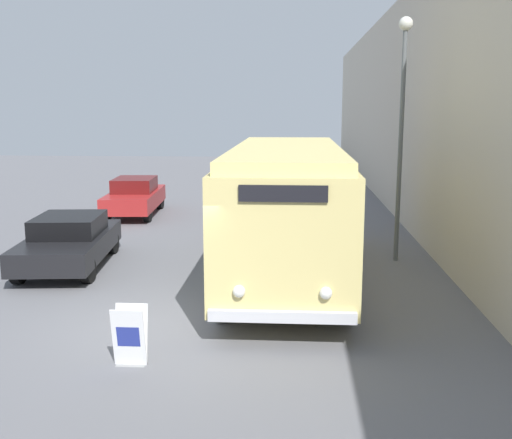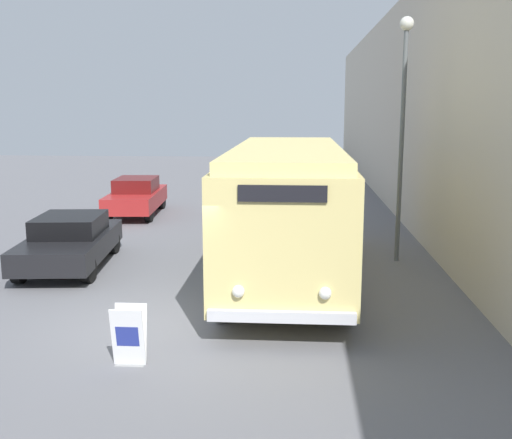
{
  "view_description": "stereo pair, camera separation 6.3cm",
  "coord_description": "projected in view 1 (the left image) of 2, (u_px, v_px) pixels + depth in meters",
  "views": [
    {
      "loc": [
        2.51,
        -10.71,
        4.13
      ],
      "look_at": [
        1.72,
        1.41,
        1.84
      ],
      "focal_mm": 42.0,
      "sensor_mm": 36.0,
      "label": 1
    },
    {
      "loc": [
        2.57,
        -10.71,
        4.13
      ],
      "look_at": [
        1.72,
        1.41,
        1.84
      ],
      "focal_mm": 42.0,
      "sensor_mm": 36.0,
      "label": 2
    }
  ],
  "objects": [
    {
      "name": "sign_board",
      "position": [
        130.0,
        337.0,
        9.66
      ],
      "size": [
        0.53,
        0.37,
        0.99
      ],
      "color": "gray",
      "rests_on": "ground_plane"
    },
    {
      "name": "parked_car_mid",
      "position": [
        135.0,
        196.0,
        23.19
      ],
      "size": [
        2.04,
        4.44,
        1.44
      ],
      "rotation": [
        0.0,
        0.0,
        0.07
      ],
      "color": "black",
      "rests_on": "ground_plane"
    },
    {
      "name": "streetlamp",
      "position": [
        402.0,
        106.0,
        15.63
      ],
      "size": [
        0.36,
        0.36,
        6.41
      ],
      "color": "#595E60",
      "rests_on": "ground_plane"
    },
    {
      "name": "building_wall_right",
      "position": [
        415.0,
        109.0,
        20.07
      ],
      "size": [
        0.3,
        60.0,
        8.16
      ],
      "color": "beige",
      "rests_on": "ground_plane"
    },
    {
      "name": "vintage_bus",
      "position": [
        287.0,
        204.0,
        14.55
      ],
      "size": [
        2.7,
        9.24,
        3.21
      ],
      "color": "black",
      "rests_on": "ground_plane"
    },
    {
      "name": "ground_plane",
      "position": [
        161.0,
        327.0,
        11.43
      ],
      "size": [
        80.0,
        80.0,
        0.0
      ],
      "primitive_type": "plane",
      "color": "slate"
    },
    {
      "name": "parked_car_near",
      "position": [
        69.0,
        241.0,
        15.6
      ],
      "size": [
        2.32,
        4.51,
        1.35
      ],
      "rotation": [
        0.0,
        0.0,
        0.1
      ],
      "color": "black",
      "rests_on": "ground_plane"
    }
  ]
}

